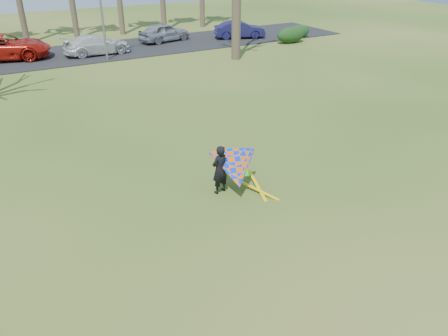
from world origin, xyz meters
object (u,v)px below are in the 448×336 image
car_2 (3,47)px  car_4 (164,32)px  car_5 (239,30)px  kite_flyer (234,169)px  car_3 (97,45)px

car_2 → car_4: bearing=-74.3°
car_5 → kite_flyer: bearing=167.1°
car_2 → kite_flyer: bearing=-154.9°
car_3 → kite_flyer: 21.86m
car_4 → kite_flyer: size_ratio=1.80×
car_4 → car_2: bearing=77.9°
kite_flyer → car_3: bearing=86.3°
car_4 → car_5: car_4 is taller
kite_flyer → car_4: bearing=72.6°
car_3 → car_5: bearing=-90.6°
car_2 → car_5: car_2 is taller
car_2 → car_5: size_ratio=1.46×
car_2 → car_5: bearing=-80.6°
car_2 → kite_flyer: kite_flyer is taller
car_4 → car_5: 6.36m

